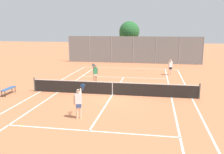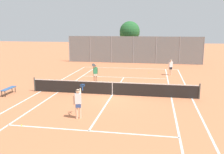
{
  "view_description": "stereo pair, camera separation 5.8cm",
  "coord_description": "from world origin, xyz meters",
  "px_view_note": "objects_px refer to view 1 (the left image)",
  "views": [
    {
      "loc": [
        2.92,
        -17.0,
        4.78
      ],
      "look_at": [
        -0.29,
        1.5,
        1.0
      ],
      "focal_mm": 40.0,
      "sensor_mm": 36.0,
      "label": 1
    },
    {
      "loc": [
        2.98,
        -16.99,
        4.78
      ],
      "look_at": [
        -0.29,
        1.5,
        1.0
      ],
      "focal_mm": 40.0,
      "sensor_mm": 36.0,
      "label": 2
    }
  ],
  "objects_px": {
    "player_far_left": "(95,72)",
    "loose_tennis_ball_0": "(22,125)",
    "loose_tennis_ball_1": "(149,73)",
    "tree_behind_left": "(129,32)",
    "tennis_net": "(112,88)",
    "player_far_right": "(170,66)",
    "courtside_bench": "(8,89)",
    "player_near_side": "(78,102)"
  },
  "relations": [
    {
      "from": "tennis_net",
      "to": "player_near_side",
      "type": "distance_m",
      "value": 5.01
    },
    {
      "from": "tennis_net",
      "to": "courtside_bench",
      "type": "xyz_separation_m",
      "value": [
        -7.37,
        -1.18,
        -0.1
      ]
    },
    {
      "from": "player_far_right",
      "to": "player_near_side",
      "type": "bearing_deg",
      "value": -112.33
    },
    {
      "from": "tennis_net",
      "to": "loose_tennis_ball_1",
      "type": "height_order",
      "value": "tennis_net"
    },
    {
      "from": "player_far_left",
      "to": "loose_tennis_ball_1",
      "type": "height_order",
      "value": "player_far_left"
    },
    {
      "from": "tennis_net",
      "to": "player_far_right",
      "type": "distance_m",
      "value": 9.48
    },
    {
      "from": "player_far_left",
      "to": "courtside_bench",
      "type": "bearing_deg",
      "value": -137.72
    },
    {
      "from": "player_near_side",
      "to": "player_far_left",
      "type": "distance_m",
      "value": 8.57
    },
    {
      "from": "tennis_net",
      "to": "tree_behind_left",
      "type": "relative_size",
      "value": 2.14
    },
    {
      "from": "player_near_side",
      "to": "player_far_right",
      "type": "relative_size",
      "value": 1.11
    },
    {
      "from": "tree_behind_left",
      "to": "player_far_right",
      "type": "bearing_deg",
      "value": -64.83
    },
    {
      "from": "tennis_net",
      "to": "courtside_bench",
      "type": "height_order",
      "value": "tennis_net"
    },
    {
      "from": "player_far_right",
      "to": "loose_tennis_ball_1",
      "type": "xyz_separation_m",
      "value": [
        -2.17,
        0.83,
        -0.88
      ]
    },
    {
      "from": "player_far_left",
      "to": "loose_tennis_ball_0",
      "type": "xyz_separation_m",
      "value": [
        -1.29,
        -9.98,
        -0.89
      ]
    },
    {
      "from": "courtside_bench",
      "to": "loose_tennis_ball_0",
      "type": "bearing_deg",
      "value": -52.83
    },
    {
      "from": "player_far_left",
      "to": "loose_tennis_ball_0",
      "type": "distance_m",
      "value": 10.11
    },
    {
      "from": "player_far_left",
      "to": "courtside_bench",
      "type": "xyz_separation_m",
      "value": [
        -5.24,
        -4.77,
        -0.52
      ]
    },
    {
      "from": "loose_tennis_ball_1",
      "to": "loose_tennis_ball_0",
      "type": "bearing_deg",
      "value": -110.16
    },
    {
      "from": "player_far_left",
      "to": "player_far_right",
      "type": "bearing_deg",
      "value": 35.82
    },
    {
      "from": "tennis_net",
      "to": "loose_tennis_ball_0",
      "type": "xyz_separation_m",
      "value": [
        -3.42,
        -6.4,
        -0.48
      ]
    },
    {
      "from": "loose_tennis_ball_1",
      "to": "courtside_bench",
      "type": "height_order",
      "value": "courtside_bench"
    },
    {
      "from": "tennis_net",
      "to": "player_far_right",
      "type": "bearing_deg",
      "value": 61.82
    },
    {
      "from": "player_near_side",
      "to": "courtside_bench",
      "type": "xyz_separation_m",
      "value": [
        -6.4,
        3.72,
        -0.52
      ]
    },
    {
      "from": "player_near_side",
      "to": "player_far_left",
      "type": "bearing_deg",
      "value": 97.78
    },
    {
      "from": "tennis_net",
      "to": "tree_behind_left",
      "type": "bearing_deg",
      "value": 92.96
    },
    {
      "from": "player_far_left",
      "to": "tree_behind_left",
      "type": "distance_m",
      "value": 16.83
    },
    {
      "from": "player_near_side",
      "to": "player_far_left",
      "type": "relative_size",
      "value": 1.0
    },
    {
      "from": "tennis_net",
      "to": "loose_tennis_ball_1",
      "type": "distance_m",
      "value": 9.48
    },
    {
      "from": "loose_tennis_ball_1",
      "to": "tree_behind_left",
      "type": "relative_size",
      "value": 0.01
    },
    {
      "from": "player_far_left",
      "to": "tennis_net",
      "type": "bearing_deg",
      "value": -59.34
    },
    {
      "from": "loose_tennis_ball_1",
      "to": "player_far_right",
      "type": "bearing_deg",
      "value": -20.95
    },
    {
      "from": "loose_tennis_ball_0",
      "to": "loose_tennis_ball_1",
      "type": "xyz_separation_m",
      "value": [
        5.72,
        15.58,
        0.0
      ]
    },
    {
      "from": "tennis_net",
      "to": "tree_behind_left",
      "type": "height_order",
      "value": "tree_behind_left"
    },
    {
      "from": "courtside_bench",
      "to": "tree_behind_left",
      "type": "distance_m",
      "value": 22.49
    },
    {
      "from": "player_far_left",
      "to": "loose_tennis_ball_0",
      "type": "bearing_deg",
      "value": -97.36
    },
    {
      "from": "loose_tennis_ball_0",
      "to": "tennis_net",
      "type": "bearing_deg",
      "value": 61.89
    },
    {
      "from": "courtside_bench",
      "to": "tree_behind_left",
      "type": "xyz_separation_m",
      "value": [
        6.33,
        21.27,
        3.63
      ]
    },
    {
      "from": "loose_tennis_ball_0",
      "to": "courtside_bench",
      "type": "distance_m",
      "value": 6.56
    },
    {
      "from": "tree_behind_left",
      "to": "player_near_side",
      "type": "bearing_deg",
      "value": -89.84
    },
    {
      "from": "player_far_left",
      "to": "loose_tennis_ball_1",
      "type": "distance_m",
      "value": 7.19
    },
    {
      "from": "loose_tennis_ball_0",
      "to": "courtside_bench",
      "type": "bearing_deg",
      "value": 127.17
    },
    {
      "from": "loose_tennis_ball_0",
      "to": "tree_behind_left",
      "type": "bearing_deg",
      "value": 84.87
    }
  ]
}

